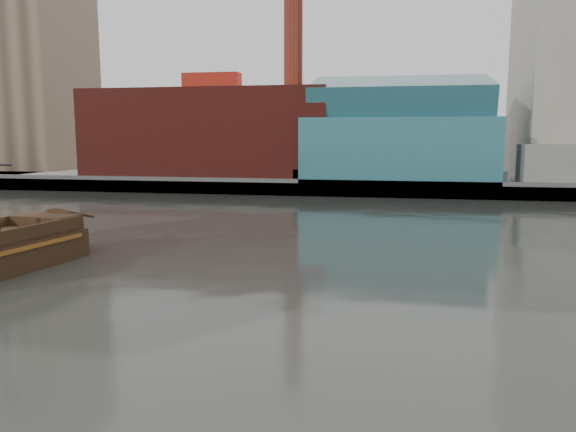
# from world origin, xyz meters

# --- Properties ---
(ground) EXTENTS (400.00, 400.00, 0.00)m
(ground) POSITION_xyz_m (0.00, 0.00, 0.00)
(ground) COLOR #262823
(ground) RESTS_ON ground
(promenade_far) EXTENTS (220.00, 60.00, 2.00)m
(promenade_far) POSITION_xyz_m (0.00, 92.00, 1.00)
(promenade_far) COLOR slate
(promenade_far) RESTS_ON ground
(seawall) EXTENTS (220.00, 1.00, 2.60)m
(seawall) POSITION_xyz_m (0.00, 62.50, 1.30)
(seawall) COLOR #4C4C49
(seawall) RESTS_ON ground
(skyline) EXTENTS (149.00, 45.00, 62.00)m
(skyline) POSITION_xyz_m (5.21, 84.56, 24.55)
(skyline) COLOR brown
(skyline) RESTS_ON promenade_far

